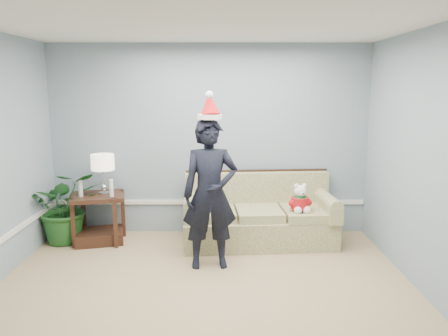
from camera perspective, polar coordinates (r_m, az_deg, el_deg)
room_shell at (r=3.75m, az=-3.16°, el=-1.06°), size 4.54×5.04×2.74m
wainscot_trim at (r=5.30m, az=-15.29°, el=-8.00°), size 4.49×4.99×0.06m
sofa at (r=6.03m, az=4.48°, el=-6.53°), size 2.07×1.00×0.94m
side_table at (r=6.26m, az=-15.98°, el=-6.98°), size 0.81×0.73×0.67m
table_lamp at (r=6.07m, az=-15.56°, el=0.52°), size 0.31×0.31×0.55m
candle_pair at (r=6.02m, az=-16.38°, el=-2.62°), size 0.47×0.06×0.23m
houseplant at (r=6.34m, az=-19.98°, el=-4.74°), size 1.11×1.04×1.00m
man at (r=5.07m, az=-1.83°, el=-3.44°), size 0.69×0.49×1.76m
santa_hat at (r=4.94m, az=-1.89°, el=8.01°), size 0.34×0.37×0.32m
teddy_bear at (r=5.79m, az=9.89°, el=-4.32°), size 0.27×0.29×0.38m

